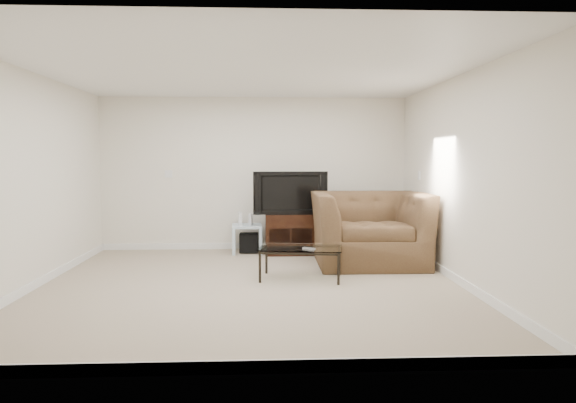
{
  "coord_description": "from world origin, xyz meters",
  "views": [
    {
      "loc": [
        0.17,
        -5.99,
        1.51
      ],
      "look_at": [
        0.5,
        1.2,
        0.9
      ],
      "focal_mm": 32.0,
      "sensor_mm": 36.0,
      "label": 1
    }
  ],
  "objects_px": {
    "side_table": "(247,239)",
    "coffee_table": "(301,263)",
    "television": "(290,192)",
    "tv_stand": "(290,233)",
    "recliner": "(370,216)",
    "subwoofer": "(249,243)"
  },
  "relations": [
    {
      "from": "tv_stand",
      "to": "side_table",
      "type": "bearing_deg",
      "value": 171.61
    },
    {
      "from": "subwoofer",
      "to": "coffee_table",
      "type": "xyz_separation_m",
      "value": [
        0.7,
        -1.84,
        0.04
      ]
    },
    {
      "from": "tv_stand",
      "to": "coffee_table",
      "type": "distance_m",
      "value": 1.73
    },
    {
      "from": "subwoofer",
      "to": "recliner",
      "type": "relative_size",
      "value": 0.19
    },
    {
      "from": "subwoofer",
      "to": "side_table",
      "type": "bearing_deg",
      "value": -143.96
    },
    {
      "from": "recliner",
      "to": "television",
      "type": "bearing_deg",
      "value": 143.77
    },
    {
      "from": "subwoofer",
      "to": "coffee_table",
      "type": "distance_m",
      "value": 1.97
    },
    {
      "from": "side_table",
      "to": "subwoofer",
      "type": "xyz_separation_m",
      "value": [
        0.03,
        0.02,
        -0.07
      ]
    },
    {
      "from": "tv_stand",
      "to": "subwoofer",
      "type": "height_order",
      "value": "tv_stand"
    },
    {
      "from": "tv_stand",
      "to": "television",
      "type": "height_order",
      "value": "television"
    },
    {
      "from": "subwoofer",
      "to": "recliner",
      "type": "height_order",
      "value": "recliner"
    },
    {
      "from": "side_table",
      "to": "recliner",
      "type": "height_order",
      "value": "recliner"
    },
    {
      "from": "side_table",
      "to": "coffee_table",
      "type": "xyz_separation_m",
      "value": [
        0.73,
        -1.82,
        -0.02
      ]
    },
    {
      "from": "television",
      "to": "recliner",
      "type": "relative_size",
      "value": 0.68
    },
    {
      "from": "recliner",
      "to": "coffee_table",
      "type": "xyz_separation_m",
      "value": [
        -1.04,
        -0.88,
        -0.49
      ]
    },
    {
      "from": "subwoofer",
      "to": "television",
      "type": "bearing_deg",
      "value": -12.58
    },
    {
      "from": "tv_stand",
      "to": "television",
      "type": "bearing_deg",
      "value": -90.0
    },
    {
      "from": "television",
      "to": "side_table",
      "type": "relative_size",
      "value": 2.3
    },
    {
      "from": "recliner",
      "to": "side_table",
      "type": "bearing_deg",
      "value": 152.49
    },
    {
      "from": "television",
      "to": "recliner",
      "type": "height_order",
      "value": "recliner"
    },
    {
      "from": "tv_stand",
      "to": "recliner",
      "type": "relative_size",
      "value": 0.49
    },
    {
      "from": "side_table",
      "to": "coffee_table",
      "type": "bearing_deg",
      "value": -68.13
    }
  ]
}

